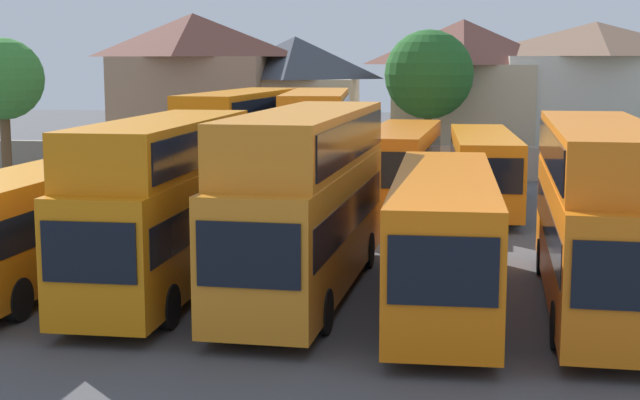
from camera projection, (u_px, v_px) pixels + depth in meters
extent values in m
plane|color=#4C4C4F|center=(365.00, 199.00, 43.20)|extent=(140.00, 140.00, 0.00)
cube|color=gray|center=(378.00, 162.00, 50.82)|extent=(56.00, 0.50, 1.80)
cube|color=orange|center=(36.00, 224.00, 26.39)|extent=(3.04, 10.87, 2.97)
cube|color=black|center=(36.00, 211.00, 26.34)|extent=(3.04, 10.01, 0.94)
cylinder|color=black|center=(18.00, 300.00, 23.13)|extent=(0.35, 1.11, 1.10)
cylinder|color=black|center=(123.00, 247.00, 29.62)|extent=(0.35, 1.11, 1.10)
cylinder|color=black|center=(54.00, 244.00, 30.04)|extent=(0.35, 1.11, 1.10)
cube|color=orange|center=(163.00, 228.00, 25.55)|extent=(2.62, 10.23, 3.05)
cube|color=black|center=(89.00, 253.00, 20.49)|extent=(2.18, 0.11, 1.37)
cube|color=black|center=(163.00, 214.00, 25.49)|extent=(2.65, 9.42, 0.96)
cube|color=orange|center=(164.00, 145.00, 25.46)|extent=(2.56, 9.72, 1.41)
cube|color=black|center=(164.00, 145.00, 25.46)|extent=(2.64, 9.21, 0.99)
cylinder|color=black|center=(168.00, 307.00, 22.49)|extent=(0.32, 1.10, 1.10)
cylinder|color=black|center=(79.00, 303.00, 22.83)|extent=(0.32, 1.10, 1.10)
cylinder|color=black|center=(232.00, 253.00, 28.66)|extent=(0.32, 1.10, 1.10)
cylinder|color=black|center=(161.00, 251.00, 29.01)|extent=(0.32, 1.10, 1.10)
cube|color=orange|center=(306.00, 225.00, 25.57)|extent=(3.25, 11.83, 3.18)
cube|color=black|center=(248.00, 255.00, 19.82)|extent=(2.29, 0.21, 1.43)
cube|color=black|center=(306.00, 211.00, 25.52)|extent=(3.24, 10.90, 1.00)
cube|color=orange|center=(308.00, 139.00, 25.51)|extent=(3.17, 11.24, 1.52)
cube|color=black|center=(308.00, 139.00, 25.51)|extent=(3.22, 10.66, 1.06)
cylinder|color=black|center=(324.00, 312.00, 22.04)|extent=(0.36, 1.12, 1.10)
cylinder|color=black|center=(226.00, 306.00, 22.49)|extent=(0.36, 1.12, 1.10)
cylinder|color=black|center=(368.00, 250.00, 29.08)|extent=(0.36, 1.12, 1.10)
cylinder|color=black|center=(293.00, 247.00, 29.53)|extent=(0.36, 1.12, 1.10)
cube|color=orange|center=(444.00, 234.00, 24.38)|extent=(2.54, 11.92, 3.13)
cube|color=black|center=(443.00, 271.00, 18.47)|extent=(2.20, 0.09, 1.41)
cube|color=black|center=(444.00, 220.00, 24.33)|extent=(2.58, 10.97, 0.99)
cylinder|color=black|center=(494.00, 326.00, 20.82)|extent=(0.30, 1.10, 1.10)
cylinder|color=black|center=(391.00, 323.00, 21.12)|extent=(0.30, 1.10, 1.10)
cylinder|color=black|center=(482.00, 257.00, 28.05)|extent=(0.30, 1.10, 1.10)
cylinder|color=black|center=(405.00, 255.00, 28.36)|extent=(0.30, 1.10, 1.10)
cube|color=orange|center=(598.00, 238.00, 24.08)|extent=(3.10, 12.02, 3.06)
cube|color=black|center=(631.00, 276.00, 18.21)|extent=(2.24, 0.18, 1.38)
cube|color=black|center=(598.00, 224.00, 24.02)|extent=(3.09, 11.07, 0.96)
cube|color=orange|center=(600.00, 150.00, 24.03)|extent=(3.02, 11.42, 1.40)
cube|color=black|center=(600.00, 150.00, 24.03)|extent=(3.08, 10.83, 0.98)
cylinder|color=black|center=(558.00, 325.00, 20.90)|extent=(0.35, 1.11, 1.10)
cylinder|color=black|center=(623.00, 260.00, 27.65)|extent=(0.35, 1.11, 1.10)
cylinder|color=black|center=(542.00, 257.00, 28.08)|extent=(0.35, 1.11, 1.10)
cube|color=orange|center=(240.00, 163.00, 41.52)|extent=(3.51, 11.99, 3.01)
cube|color=black|center=(194.00, 170.00, 35.75)|extent=(2.25, 0.26, 1.35)
cube|color=black|center=(240.00, 155.00, 41.47)|extent=(3.48, 11.05, 0.95)
cube|color=orange|center=(242.00, 110.00, 41.46)|extent=(3.41, 11.40, 1.65)
cube|color=black|center=(242.00, 110.00, 41.46)|extent=(3.46, 10.81, 1.15)
cylinder|color=black|center=(242.00, 205.00, 37.93)|extent=(0.39, 1.12, 1.10)
cylinder|color=black|center=(187.00, 203.00, 38.44)|extent=(0.39, 1.12, 1.10)
cylinder|color=black|center=(287.00, 182.00, 45.00)|extent=(0.39, 1.12, 1.10)
cylinder|color=black|center=(240.00, 181.00, 45.51)|extent=(0.39, 1.12, 1.10)
cube|color=orange|center=(317.00, 165.00, 40.76)|extent=(3.36, 11.01, 3.00)
cube|color=black|center=(307.00, 172.00, 35.33)|extent=(2.21, 0.25, 1.35)
cube|color=black|center=(317.00, 157.00, 40.71)|extent=(3.33, 10.15, 0.95)
cube|color=orange|center=(317.00, 111.00, 40.68)|extent=(3.27, 10.47, 1.68)
cube|color=black|center=(317.00, 111.00, 40.68)|extent=(3.32, 9.94, 1.17)
cylinder|color=black|center=(340.00, 207.00, 37.57)|extent=(0.39, 1.12, 1.10)
cylinder|color=black|center=(283.00, 206.00, 37.71)|extent=(0.39, 1.12, 1.10)
cylinder|color=black|center=(345.00, 184.00, 44.21)|extent=(0.39, 1.12, 1.10)
cylinder|color=black|center=(297.00, 184.00, 44.35)|extent=(0.39, 1.12, 1.10)
cube|color=orange|center=(401.00, 163.00, 40.93)|extent=(3.28, 11.60, 3.10)
cube|color=black|center=(384.00, 170.00, 35.30)|extent=(2.27, 0.22, 1.40)
cube|color=black|center=(401.00, 155.00, 40.87)|extent=(3.27, 10.69, 0.98)
cylinder|color=black|center=(420.00, 207.00, 37.46)|extent=(0.37, 1.12, 1.10)
cylinder|color=black|center=(362.00, 205.00, 37.93)|extent=(0.37, 1.12, 1.10)
cylinder|color=black|center=(434.00, 184.00, 44.34)|extent=(0.37, 1.12, 1.10)
cylinder|color=black|center=(385.00, 183.00, 44.81)|extent=(0.37, 1.12, 1.10)
cube|color=orange|center=(483.00, 168.00, 39.90)|extent=(2.79, 11.32, 2.95)
cube|color=black|center=(493.00, 176.00, 34.30)|extent=(2.17, 0.14, 1.33)
cube|color=black|center=(483.00, 160.00, 39.85)|extent=(2.81, 10.42, 0.93)
cylinder|color=black|center=(517.00, 211.00, 36.54)|extent=(0.33, 1.11, 1.10)
cylinder|color=black|center=(459.00, 210.00, 36.78)|extent=(0.33, 1.11, 1.10)
cylinder|color=black|center=(502.00, 187.00, 43.40)|extent=(0.33, 1.11, 1.10)
cylinder|color=black|center=(453.00, 186.00, 43.64)|extent=(0.33, 1.11, 1.10)
cube|color=#9E7A60|center=(194.00, 108.00, 60.34)|extent=(9.53, 6.57, 6.57)
pyramid|color=brown|center=(193.00, 35.00, 59.64)|extent=(10.01, 6.89, 2.73)
cube|color=#C6B293|center=(295.00, 118.00, 60.92)|extent=(7.78, 6.05, 5.15)
pyramid|color=#3D424C|center=(295.00, 58.00, 60.33)|extent=(8.17, 6.35, 2.70)
cube|color=#C6B293|center=(462.00, 114.00, 58.34)|extent=(8.43, 7.49, 6.08)
pyramid|color=brown|center=(463.00, 42.00, 57.68)|extent=(8.85, 7.86, 2.75)
cube|color=silver|center=(593.00, 110.00, 57.68)|extent=(10.74, 7.72, 6.59)
pyramid|color=brown|center=(596.00, 39.00, 57.03)|extent=(11.28, 8.10, 2.08)
cylinder|color=brown|center=(6.00, 143.00, 50.45)|extent=(0.55, 0.55, 3.84)
sphere|color=#387F33|center=(3.00, 79.00, 49.93)|extent=(4.38, 4.38, 4.38)
cylinder|color=brown|center=(428.00, 140.00, 52.76)|extent=(0.45, 0.45, 3.82)
sphere|color=#235B23|center=(429.00, 74.00, 52.21)|extent=(4.98, 4.98, 4.98)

